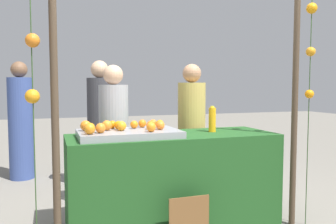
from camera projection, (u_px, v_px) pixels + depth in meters
The scene contains 28 objects.
ground_plane at pixel (173, 224), 3.30m from camera, with size 24.00×24.00×0.00m, color gray.
stall_counter at pixel (173, 179), 3.27m from camera, with size 1.96×0.70×0.86m, color #1E4C1E.
orange_tray at pixel (129, 134), 3.06m from camera, with size 0.89×0.53×0.06m, color gray.
orange_0 at pixel (112, 125), 3.19m from camera, with size 0.07×0.07×0.07m, color orange.
orange_1 at pixel (134, 125), 3.20m from camera, with size 0.07×0.07×0.07m, color orange.
orange_2 at pixel (101, 128), 2.87m from camera, with size 0.09×0.09×0.09m, color orange.
orange_3 at pixel (121, 126), 3.03m from camera, with size 0.09×0.09×0.09m, color orange.
orange_4 at pixel (142, 123), 3.28m from camera, with size 0.08×0.08×0.08m, color orange.
orange_5 at pixel (90, 129), 2.79m from camera, with size 0.09×0.09×0.09m, color orange.
orange_6 at pixel (151, 127), 2.95m from camera, with size 0.08×0.08×0.08m, color orange.
orange_7 at pixel (160, 124), 3.24m from camera, with size 0.08×0.08×0.08m, color orange.
orange_8 at pixel (86, 126), 3.02m from camera, with size 0.09×0.09×0.09m, color orange.
orange_9 at pixel (90, 128), 2.91m from camera, with size 0.08×0.08×0.08m, color orange.
orange_10 at pixel (151, 125), 3.12m from camera, with size 0.08×0.08×0.08m, color orange.
orange_11 at pixel (118, 125), 3.13m from camera, with size 0.08×0.08×0.08m, color orange.
orange_12 at pixel (153, 123), 3.32m from camera, with size 0.07×0.07×0.07m, color orange.
orange_13 at pixel (107, 125), 3.05m from camera, with size 0.09×0.09×0.09m, color orange.
orange_14 at pixel (160, 125), 3.11m from camera, with size 0.08×0.08×0.08m, color orange.
juice_bottle at pixel (212, 120), 3.41m from camera, with size 0.07×0.07×0.26m.
chalkboard_sign at pixel (189, 222), 2.81m from camera, with size 0.35×0.03×0.43m.
vendor_left at pixel (114, 143), 3.63m from camera, with size 0.31×0.31×1.54m.
vendor_right at pixel (192, 137), 3.95m from camera, with size 0.31×0.31×1.57m.
crowd_person_0 at pixel (21, 125), 4.88m from camera, with size 0.33×0.33×1.66m.
crowd_person_1 at pixel (100, 129), 4.43m from camera, with size 0.33×0.33×1.64m.
canopy_post_left at pixel (55, 111), 2.51m from camera, with size 0.06×0.06×2.27m, color #473828.
canopy_post_right at pixel (295, 106), 3.19m from camera, with size 0.06×0.06×2.27m, color #473828.
garland_strand_left at pixel (32, 44), 2.40m from camera, with size 0.11×0.11×2.12m.
garland_strand_right at pixel (311, 48), 3.15m from camera, with size 0.10×0.10×2.12m.
Camera 1 is at (-1.09, -3.03, 1.31)m, focal length 36.86 mm.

